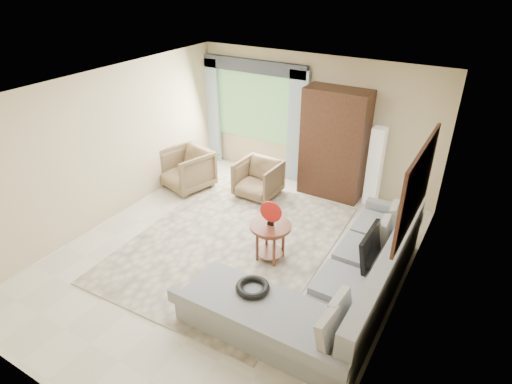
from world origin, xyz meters
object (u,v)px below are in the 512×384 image
Objects in this scene: coffee_table at (270,241)px; armoire at (334,144)px; armchair_left at (187,169)px; armchair_right at (258,179)px; tv_screen at (371,247)px; potted_plant at (210,159)px; floor_lamp at (375,167)px; sectional_sofa at (335,287)px.

coffee_table is 2.58m from armoire.
armchair_left is 1.13× the size of armchair_right.
tv_screen is 4.62m from potted_plant.
armchair_right is 0.38× the size of armoire.
floor_lamp is (0.78, 2.53, 0.42)m from coffee_table.
floor_lamp reaches higher than armchair_left.
armoire is at bearing 35.99° from armchair_right.
tv_screen reaches higher than coffee_table.
armoire reaches higher than coffee_table.
coffee_table reaches higher than potted_plant.
armchair_left reaches higher than armchair_right.
tv_screen is 1.54m from coffee_table.
tv_screen is at bearing 3.53° from coffee_table.
armchair_left is 0.87m from potted_plant.
tv_screen is 1.18× the size of coffee_table.
armoire is (-0.02, 2.47, 0.72)m from coffee_table.
tv_screen is 2.84m from armoire.
floor_lamp is at bearing 98.33° from sectional_sofa.
potted_plant is at bearing -171.73° from armoire.
floor_lamp is at bearing 4.29° from armoire.
armchair_left is 2.94m from armoire.
coffee_table is 0.42× the size of floor_lamp.
coffee_table is (-1.22, 0.42, 0.05)m from sectional_sofa.
sectional_sofa is 4.16m from armchair_left.
sectional_sofa is at bearing -6.86° from armchair_left.
potted_plant is at bearing 147.03° from sectional_sofa.
tv_screen is 2.54m from floor_lamp.
coffee_table is 0.79× the size of armchair_right.
armoire is (-1.50, 2.38, 0.33)m from tv_screen.
armoire is 1.40× the size of floor_lamp.
armchair_left is (-3.82, 1.65, 0.12)m from sectional_sofa.
floor_lamp is (-0.43, 2.96, 0.47)m from sectional_sofa.
armchair_left is 0.43× the size of armoire.
coffee_table is 1.15× the size of potted_plant.
potted_plant is (-3.87, 2.51, -0.01)m from sectional_sofa.
armchair_right is at bearing 125.77° from coffee_table.
armchair_right is 2.20m from floor_lamp.
sectional_sofa is 0.73m from tv_screen.
floor_lamp reaches higher than potted_plant.
coffee_table is 3.38m from potted_plant.
armoire is at bearing 90.37° from coffee_table.
potted_plant is (-2.66, 2.09, -0.06)m from coffee_table.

